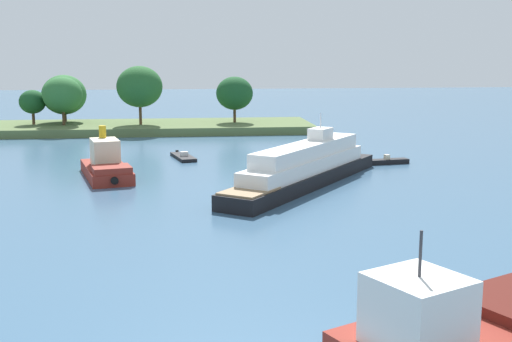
# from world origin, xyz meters

# --- Properties ---
(treeline_island) EXTENTS (66.22, 15.14, 10.06)m
(treeline_island) POSITION_xyz_m (-17.54, 81.26, 3.22)
(treeline_island) COLOR #566B3D
(treeline_island) RESTS_ON ground
(small_motorboat) EXTENTS (3.08, 6.25, 0.88)m
(small_motorboat) POSITION_xyz_m (-3.94, 53.68, 0.21)
(small_motorboat) COLOR black
(small_motorboat) RESTS_ON ground
(fishing_skiff) EXTENTS (6.08, 2.12, 1.03)m
(fishing_skiff) POSITION_xyz_m (17.79, 47.48, 0.29)
(fishing_skiff) COLOR black
(fishing_skiff) RESTS_ON ground
(tugboat) EXTENTS (6.29, 11.17, 4.93)m
(tugboat) POSITION_xyz_m (-11.38, 42.79, 1.25)
(tugboat) COLOR maroon
(tugboat) RESTS_ON ground
(white_riverboat) EXTENTS (18.01, 22.53, 6.39)m
(white_riverboat) POSITION_xyz_m (7.19, 37.02, 1.69)
(white_riverboat) COLOR black
(white_riverboat) RESTS_ON ground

